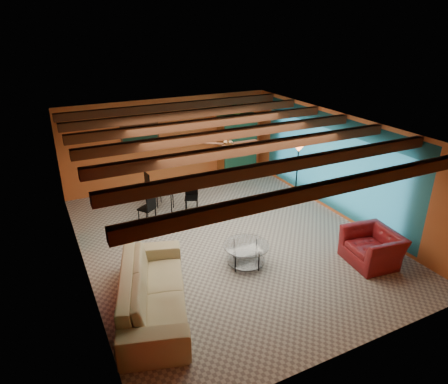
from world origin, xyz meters
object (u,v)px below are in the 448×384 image
coffee_table (246,255)px  armoire (237,146)px  vase (163,177)px  floor_lamp (297,174)px  armchair (372,247)px  potted_plant (237,108)px  dining_table (164,196)px  sofa (153,290)px

coffee_table → armoire: bearing=64.2°
vase → floor_lamp: bearing=-17.7°
coffee_table → floor_lamp: bearing=37.3°
armchair → floor_lamp: size_ratio=0.63×
coffee_table → potted_plant: bearing=64.2°
coffee_table → vase: bearing=102.6°
dining_table → floor_lamp: 3.72m
floor_lamp → armchair: bearing=-95.7°
armchair → floor_lamp: 3.29m
dining_table → potted_plant: size_ratio=3.53×
sofa → potted_plant: bearing=-23.1°
sofa → potted_plant: potted_plant is taller
armoire → potted_plant: (0.00, 0.00, 1.25)m
dining_table → armoire: (3.07, 1.60, 0.54)m
dining_table → vase: size_ratio=8.55×
armchair → vase: (-3.20, 4.35, 0.66)m
vase → sofa: bearing=-111.2°
armchair → vase: size_ratio=5.40×
sofa → coffee_table: size_ratio=2.93×
coffee_table → vase: (-0.73, 3.25, 0.78)m
coffee_table → potted_plant: 5.75m
armoire → vase: (-3.07, -1.60, 0.02)m
armoire → vase: 3.46m
sofa → vase: (1.46, 3.76, 0.61)m
coffee_table → vase: size_ratio=4.68×
sofa → potted_plant: (4.53, 5.36, 1.84)m
potted_plant → vase: 3.68m
armoire → floor_lamp: armoire is taller
sofa → armchair: sofa is taller
armchair → floor_lamp: bearing=-178.8°
armoire → vase: size_ratio=9.71×
armoire → dining_table: bearing=-153.6°
sofa → coffee_table: 2.25m
floor_lamp → sofa: bearing=-152.1°
armoire → floor_lamp: size_ratio=1.14×
sofa → floor_lamp: floor_lamp is taller
floor_lamp → vase: (-3.52, 1.12, 0.14)m
potted_plant → vase: size_ratio=2.42×
floor_lamp → vase: bearing=162.3°
armchair → dining_table: size_ratio=0.63×
armchair → armoire: armoire is taller
sofa → coffee_table: sofa is taller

